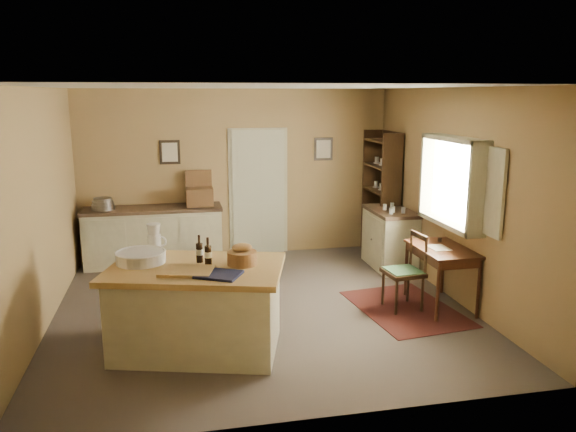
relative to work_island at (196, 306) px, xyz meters
name	(u,v)px	position (x,y,z in m)	size (l,w,h in m)	color
ground	(262,308)	(0.84, 1.00, -0.48)	(5.00, 5.00, 0.00)	brown
wall_back	(237,173)	(0.84, 3.50, 0.87)	(5.00, 0.10, 2.70)	olive
wall_front	(311,262)	(0.84, -1.50, 0.87)	(5.00, 0.10, 2.70)	olive
wall_left	(39,211)	(-1.66, 1.00, 0.87)	(0.10, 5.00, 2.70)	olive
wall_right	(452,195)	(3.34, 1.00, 0.87)	(0.10, 5.00, 2.70)	olive
ceiling	(260,87)	(0.84, 1.00, 2.22)	(5.00, 5.00, 0.00)	silver
door	(258,191)	(1.19, 3.47, 0.57)	(0.97, 0.06, 2.11)	beige
framed_prints	(249,151)	(1.04, 3.47, 1.24)	(2.82, 0.02, 0.38)	black
window	(455,182)	(3.27, 0.80, 1.07)	(0.25, 1.99, 1.12)	beige
work_island	(196,306)	(0.00, 0.00, 0.00)	(1.99, 1.56, 1.20)	beige
sideboard	(154,234)	(-0.50, 3.20, 0.00)	(2.12, 0.60, 1.18)	beige
rug	(405,308)	(2.59, 0.60, -0.48)	(1.10, 1.60, 0.01)	#421C15
writing_desk	(442,255)	(3.04, 0.60, 0.19)	(0.60, 0.98, 0.82)	#34190D
desk_chair	(403,273)	(2.55, 0.63, -0.02)	(0.43, 0.43, 0.93)	black
right_cabinet	(390,238)	(3.04, 2.29, -0.02)	(0.58, 1.04, 0.99)	beige
shelving_unit	(384,194)	(3.20, 3.00, 0.53)	(0.35, 0.91, 2.03)	black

